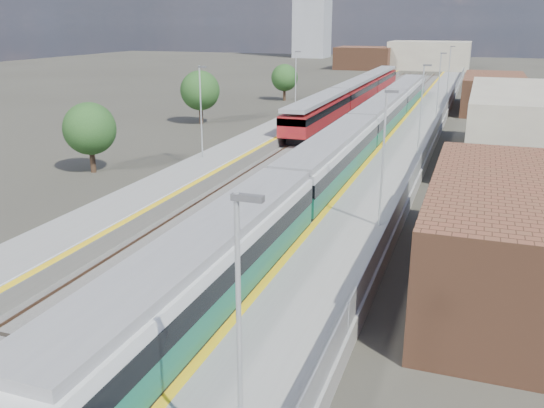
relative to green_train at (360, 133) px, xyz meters
The scene contains 11 objects.
ground 8.42m from the green_train, 100.70° to the left, with size 320.00×320.00×0.00m, color #47443A.
ballast_bed 11.33m from the green_train, 109.77° to the left, with size 10.50×155.00×0.06m, color #565451.
tracks 12.72m from the green_train, 104.59° to the left, with size 8.96×160.00×0.17m.
platform_right 11.24m from the green_train, 70.07° to the left, with size 4.70×155.00×8.52m.
platform_left 14.95m from the green_train, 135.34° to the left, with size 4.30×155.00×8.52m.
buildings 98.86m from the green_train, 101.49° to the left, with size 72.00×185.50×40.00m.
green_train is the anchor object (origin of this frame).
red_train 32.46m from the green_train, 102.45° to the left, with size 2.98×60.30×3.76m.
tree_a 23.17m from the green_train, 148.49° to the right, with size 4.24×4.24×5.75m.
tree_b 24.98m from the green_train, 151.05° to the left, with size 4.70×4.70×6.37m.
tree_c 40.78m from the green_train, 118.01° to the left, with size 4.15×4.15×5.63m.
Camera 1 is at (11.12, -8.47, 11.88)m, focal length 38.00 mm.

